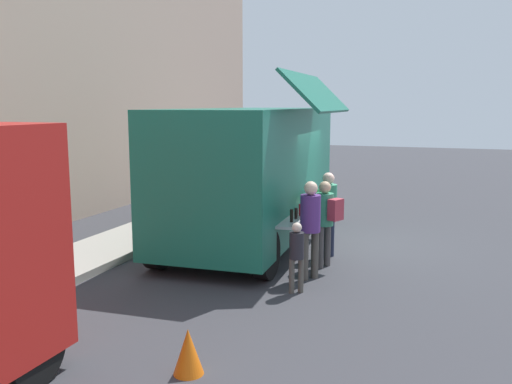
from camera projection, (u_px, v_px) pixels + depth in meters
The scene contains 9 objects.
ground_plane at pixel (345, 243), 12.55m from camera, with size 60.00×60.00×0.00m, color #38383D.
curb_strip at pixel (37, 277), 9.83m from camera, with size 28.00×1.60×0.15m, color #9E998E.
food_truck_main at pixel (252, 170), 12.41m from camera, with size 6.54×3.49×3.75m.
traffic_cone_orange at pixel (188, 351), 6.43m from camera, with size 0.36×0.36×0.55m, color orange.
trash_bin at pixel (225, 191), 16.96m from camera, with size 0.60×0.60×0.95m, color #30663A.
customer_front_ordering at pixel (327, 208), 11.23m from camera, with size 0.56×0.43×1.76m.
customer_mid_with_backpack at pixel (326, 215), 10.53m from camera, with size 0.45×0.55×1.68m.
customer_rear_waiting at pixel (310, 221), 9.82m from camera, with size 0.36×0.36×1.78m.
child_near_queue at pixel (297, 251), 9.14m from camera, with size 0.24×0.24×1.20m.
Camera 1 is at (-12.16, -2.29, 3.12)m, focal length 38.74 mm.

